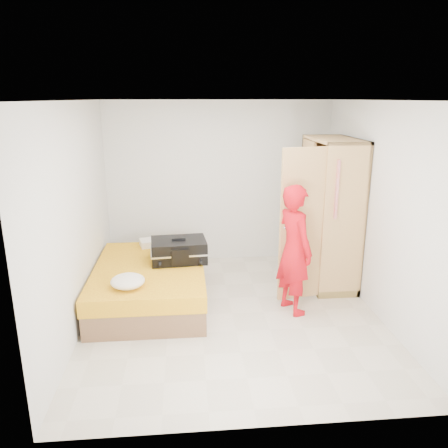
{
  "coord_description": "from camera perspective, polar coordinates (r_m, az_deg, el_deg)",
  "views": [
    {
      "loc": [
        -0.56,
        -4.96,
        2.63
      ],
      "look_at": [
        -0.05,
        0.63,
        1.0
      ],
      "focal_mm": 35.0,
      "sensor_mm": 36.0,
      "label": 1
    }
  ],
  "objects": [
    {
      "name": "pillow",
      "position": [
        6.62,
        -8.6,
        -2.32
      ],
      "size": [
        0.58,
        0.39,
        0.1
      ],
      "primitive_type": "cube",
      "rotation": [
        0.0,
        0.0,
        0.24
      ],
      "color": "white",
      "rests_on": "bed"
    },
    {
      "name": "room",
      "position": [
        5.17,
        1.14,
        1.28
      ],
      "size": [
        4.0,
        4.02,
        2.6
      ],
      "color": "beige",
      "rests_on": "ground"
    },
    {
      "name": "suitcase",
      "position": [
        5.93,
        -5.93,
        -3.44
      ],
      "size": [
        0.79,
        0.61,
        0.32
      ],
      "rotation": [
        0.0,
        0.0,
        0.08
      ],
      "color": "black",
      "rests_on": "bed"
    },
    {
      "name": "person",
      "position": [
        5.47,
        9.15,
        -3.32
      ],
      "size": [
        0.58,
        0.7,
        1.64
      ],
      "primitive_type": "imported",
      "rotation": [
        0.0,
        0.0,
        1.94
      ],
      "color": "red",
      "rests_on": "ground"
    },
    {
      "name": "wardrobe",
      "position": [
        6.36,
        13.37,
        0.89
      ],
      "size": [
        1.16,
        1.28,
        2.1
      ],
      "color": "tan",
      "rests_on": "ground"
    },
    {
      "name": "bed",
      "position": [
        5.94,
        -9.63,
        -7.65
      ],
      "size": [
        1.42,
        2.02,
        0.5
      ],
      "color": "brown",
      "rests_on": "ground"
    },
    {
      "name": "round_cushion",
      "position": [
        5.24,
        -12.46,
        -7.31
      ],
      "size": [
        0.4,
        0.4,
        0.15
      ],
      "primitive_type": "ellipsoid",
      "color": "white",
      "rests_on": "bed"
    }
  ]
}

